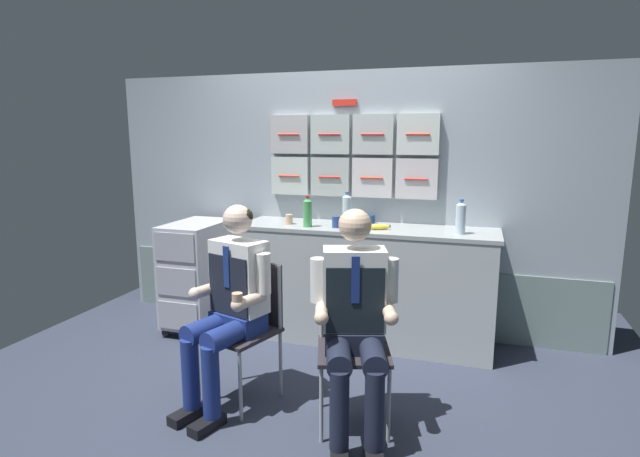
{
  "coord_description": "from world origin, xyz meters",
  "views": [
    {
      "loc": [
        1.06,
        -2.69,
        1.63
      ],
      "look_at": [
        0.12,
        0.29,
        1.05
      ],
      "focal_mm": 28.12,
      "sensor_mm": 36.0,
      "label": 1
    }
  ],
  "objects_px": {
    "crew_member_left": "(230,299)",
    "folding_chair_right": "(353,330)",
    "folding_chair_left": "(249,314)",
    "snack_banana": "(379,227)",
    "sparkling_bottle_green": "(308,212)",
    "service_trolley": "(198,272)",
    "paper_cup_tan": "(289,219)",
    "crew_member_right": "(355,314)"
  },
  "relations": [
    {
      "from": "crew_member_left",
      "to": "folding_chair_right",
      "type": "distance_m",
      "value": 0.75
    },
    {
      "from": "folding_chair_left",
      "to": "snack_banana",
      "type": "distance_m",
      "value": 1.24
    },
    {
      "from": "sparkling_bottle_green",
      "to": "snack_banana",
      "type": "height_order",
      "value": "sparkling_bottle_green"
    },
    {
      "from": "service_trolley",
      "to": "paper_cup_tan",
      "type": "distance_m",
      "value": 0.94
    },
    {
      "from": "crew_member_left",
      "to": "snack_banana",
      "type": "distance_m",
      "value": 1.35
    },
    {
      "from": "sparkling_bottle_green",
      "to": "snack_banana",
      "type": "xyz_separation_m",
      "value": [
        0.56,
        0.05,
        -0.09
      ]
    },
    {
      "from": "crew_member_right",
      "to": "snack_banana",
      "type": "xyz_separation_m",
      "value": [
        -0.1,
        1.19,
        0.27
      ]
    },
    {
      "from": "folding_chair_right",
      "to": "sparkling_bottle_green",
      "type": "height_order",
      "value": "sparkling_bottle_green"
    },
    {
      "from": "crew_member_right",
      "to": "sparkling_bottle_green",
      "type": "bearing_deg",
      "value": 119.95
    },
    {
      "from": "crew_member_right",
      "to": "paper_cup_tan",
      "type": "height_order",
      "value": "crew_member_right"
    },
    {
      "from": "crew_member_left",
      "to": "crew_member_right",
      "type": "relative_size",
      "value": 0.99
    },
    {
      "from": "folding_chair_left",
      "to": "crew_member_right",
      "type": "height_order",
      "value": "crew_member_right"
    },
    {
      "from": "service_trolley",
      "to": "folding_chair_left",
      "type": "xyz_separation_m",
      "value": [
        0.91,
        -0.89,
        0.04
      ]
    },
    {
      "from": "paper_cup_tan",
      "to": "snack_banana",
      "type": "xyz_separation_m",
      "value": [
        0.74,
        -0.02,
        -0.02
      ]
    },
    {
      "from": "paper_cup_tan",
      "to": "service_trolley",
      "type": "bearing_deg",
      "value": -172.52
    },
    {
      "from": "folding_chair_right",
      "to": "crew_member_left",
      "type": "bearing_deg",
      "value": -172.27
    },
    {
      "from": "crew_member_left",
      "to": "folding_chair_right",
      "type": "xyz_separation_m",
      "value": [
        0.73,
        0.1,
        -0.15
      ]
    },
    {
      "from": "paper_cup_tan",
      "to": "snack_banana",
      "type": "bearing_deg",
      "value": -1.58
    },
    {
      "from": "folding_chair_left",
      "to": "snack_banana",
      "type": "bearing_deg",
      "value": 57.21
    },
    {
      "from": "snack_banana",
      "to": "folding_chair_right",
      "type": "bearing_deg",
      "value": -87.02
    },
    {
      "from": "service_trolley",
      "to": "folding_chair_left",
      "type": "relative_size",
      "value": 1.08
    },
    {
      "from": "service_trolley",
      "to": "snack_banana",
      "type": "distance_m",
      "value": 1.6
    },
    {
      "from": "folding_chair_left",
      "to": "crew_member_left",
      "type": "distance_m",
      "value": 0.22
    },
    {
      "from": "crew_member_right",
      "to": "service_trolley",
      "type": "bearing_deg",
      "value": 145.97
    },
    {
      "from": "crew_member_left",
      "to": "sparkling_bottle_green",
      "type": "height_order",
      "value": "crew_member_left"
    },
    {
      "from": "sparkling_bottle_green",
      "to": "service_trolley",
      "type": "bearing_deg",
      "value": -177.93
    },
    {
      "from": "folding_chair_right",
      "to": "crew_member_right",
      "type": "distance_m",
      "value": 0.23
    },
    {
      "from": "crew_member_left",
      "to": "crew_member_right",
      "type": "distance_m",
      "value": 0.78
    },
    {
      "from": "crew_member_right",
      "to": "snack_banana",
      "type": "distance_m",
      "value": 1.22
    },
    {
      "from": "folding_chair_left",
      "to": "folding_chair_right",
      "type": "relative_size",
      "value": 1.0
    },
    {
      "from": "service_trolley",
      "to": "crew_member_left",
      "type": "height_order",
      "value": "crew_member_left"
    },
    {
      "from": "service_trolley",
      "to": "paper_cup_tan",
      "type": "bearing_deg",
      "value": 7.48
    },
    {
      "from": "service_trolley",
      "to": "folding_chair_right",
      "type": "xyz_separation_m",
      "value": [
        1.59,
        -0.95,
        0.04
      ]
    },
    {
      "from": "folding_chair_left",
      "to": "snack_banana",
      "type": "xyz_separation_m",
      "value": [
        0.63,
        0.98,
        0.42
      ]
    },
    {
      "from": "folding_chair_right",
      "to": "paper_cup_tan",
      "type": "bearing_deg",
      "value": 126.9
    },
    {
      "from": "folding_chair_left",
      "to": "crew_member_left",
      "type": "bearing_deg",
      "value": -107.65
    },
    {
      "from": "crew_member_right",
      "to": "sparkling_bottle_green",
      "type": "distance_m",
      "value": 1.36
    },
    {
      "from": "folding_chair_left",
      "to": "sparkling_bottle_green",
      "type": "distance_m",
      "value": 1.06
    },
    {
      "from": "service_trolley",
      "to": "crew_member_left",
      "type": "bearing_deg",
      "value": -50.78
    },
    {
      "from": "sparkling_bottle_green",
      "to": "paper_cup_tan",
      "type": "distance_m",
      "value": 0.21
    },
    {
      "from": "crew_member_right",
      "to": "paper_cup_tan",
      "type": "relative_size",
      "value": 15.84
    },
    {
      "from": "folding_chair_left",
      "to": "sparkling_bottle_green",
      "type": "relative_size",
      "value": 3.5
    }
  ]
}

